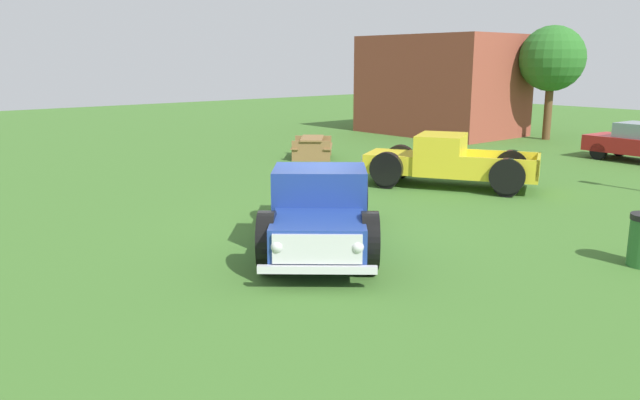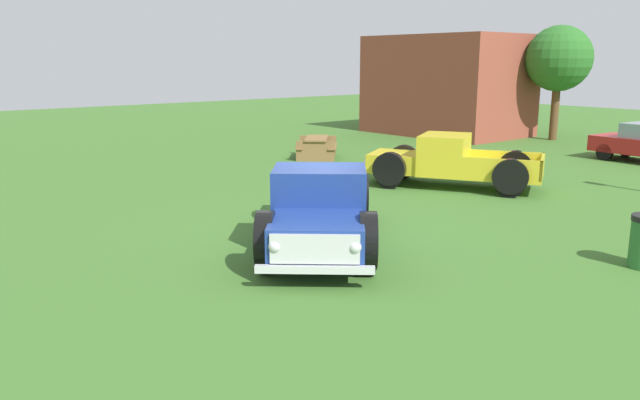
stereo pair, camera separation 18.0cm
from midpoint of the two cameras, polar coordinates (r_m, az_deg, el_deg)
The scene contains 6 objects.
ground_plane at distance 13.28m, azimuth -0.44°, elevation -3.09°, with size 80.00×80.00×0.00m, color #3D6B28.
pickup_truck_foreground at distance 12.00m, azimuth -0.46°, elevation -1.03°, with size 5.13×4.85×1.60m.
pickup_truck_behind_left at distance 18.47m, azimuth 10.47°, elevation 3.47°, with size 5.19×3.93×1.52m.
picnic_table at distance 23.49m, azimuth -0.94°, elevation 5.04°, with size 2.33×2.31×0.78m.
oak_tree_east at distance 30.78m, azimuth 20.25°, elevation 11.97°, with size 2.94×2.94×5.15m.
brick_pavilion at distance 31.97m, azimuth 10.77°, elevation 10.25°, with size 7.30×4.91×4.78m.
Camera 1 is at (9.71, -8.31, 3.60)m, focal length 35.07 mm.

